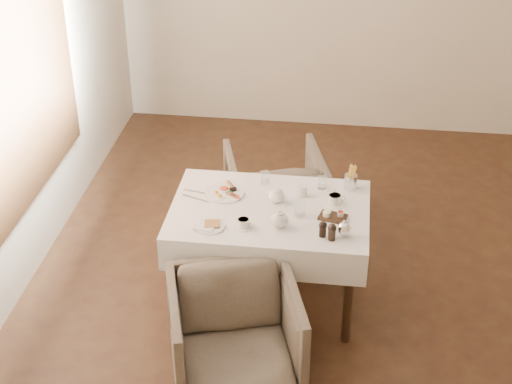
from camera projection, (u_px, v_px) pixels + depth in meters
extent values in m
plane|color=black|center=(346.00, 278.00, 5.65)|extent=(5.00, 5.00, 0.00)
plane|color=#BFB39A|center=(347.00, 380.00, 2.78)|extent=(4.50, 0.00, 4.50)
plane|color=#BFB39A|center=(16.00, 75.00, 5.15)|extent=(0.00, 5.00, 5.00)
cube|color=black|center=(16.00, 54.00, 5.07)|extent=(0.03, 1.75, 2.05)
cube|color=black|center=(270.00, 213.00, 5.07)|extent=(1.20, 0.80, 0.04)
cube|color=white|center=(269.00, 224.00, 5.11)|extent=(1.28, 0.88, 0.23)
cylinder|color=black|center=(200.00, 226.00, 5.61)|extent=(0.06, 0.06, 0.70)
cylinder|color=black|center=(351.00, 237.00, 5.49)|extent=(0.06, 0.06, 0.70)
cylinder|color=black|center=(180.00, 284.00, 5.03)|extent=(0.06, 0.06, 0.70)
cylinder|color=black|center=(348.00, 298.00, 4.91)|extent=(0.06, 0.06, 0.70)
imported|color=#4D4338|center=(235.00, 337.00, 4.61)|extent=(0.93, 0.94, 0.69)
imported|color=#4D4338|center=(275.00, 192.00, 6.04)|extent=(0.89, 0.90, 0.67)
cylinder|color=white|center=(225.00, 193.00, 5.21)|extent=(0.26, 0.26, 0.01)
ellipsoid|color=#BD3E22|center=(224.00, 188.00, 5.24)|extent=(0.07, 0.06, 0.02)
cylinder|color=brown|center=(231.00, 185.00, 5.26)|extent=(0.07, 0.09, 0.02)
cylinder|color=black|center=(233.00, 189.00, 5.22)|extent=(0.05, 0.05, 0.02)
cube|color=maroon|center=(234.00, 196.00, 5.15)|extent=(0.09, 0.07, 0.01)
ellipsoid|color=#264C19|center=(229.00, 192.00, 5.19)|extent=(0.05, 0.04, 0.02)
cylinder|color=white|center=(210.00, 226.00, 4.86)|extent=(0.19, 0.19, 0.01)
cube|color=olive|center=(212.00, 224.00, 4.87)|extent=(0.11, 0.10, 0.01)
cube|color=white|center=(205.00, 227.00, 4.85)|extent=(0.14, 0.12, 0.02)
cylinder|color=white|center=(303.00, 190.00, 5.17)|extent=(0.08, 0.08, 0.07)
cylinder|color=white|center=(243.00, 227.00, 4.86)|extent=(0.12, 0.12, 0.01)
cylinder|color=white|center=(243.00, 223.00, 4.85)|extent=(0.10, 0.10, 0.05)
cylinder|color=olive|center=(243.00, 219.00, 4.83)|extent=(0.07, 0.07, 0.00)
cylinder|color=white|center=(335.00, 203.00, 5.10)|extent=(0.13, 0.13, 0.01)
cylinder|color=white|center=(335.00, 199.00, 5.08)|extent=(0.10, 0.10, 0.06)
cylinder|color=olive|center=(335.00, 195.00, 5.07)|extent=(0.08, 0.08, 0.00)
cylinder|color=silver|center=(265.00, 177.00, 5.31)|extent=(0.07, 0.07, 0.09)
cylinder|color=silver|center=(300.00, 209.00, 4.95)|extent=(0.08, 0.08, 0.10)
cylinder|color=silver|center=(322.00, 182.00, 5.25)|extent=(0.06, 0.06, 0.09)
cube|color=black|center=(333.00, 217.00, 4.95)|extent=(0.19, 0.15, 0.02)
cylinder|color=white|center=(327.00, 214.00, 4.94)|extent=(0.05, 0.05, 0.03)
cylinder|color=maroon|center=(340.00, 214.00, 4.94)|extent=(0.04, 0.04, 0.03)
cylinder|color=silver|center=(351.00, 182.00, 5.24)|extent=(0.09, 0.09, 0.10)
cube|color=silver|center=(198.00, 192.00, 5.22)|extent=(0.20, 0.05, 0.00)
cube|color=silver|center=(196.00, 198.00, 5.15)|extent=(0.20, 0.09, 0.00)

